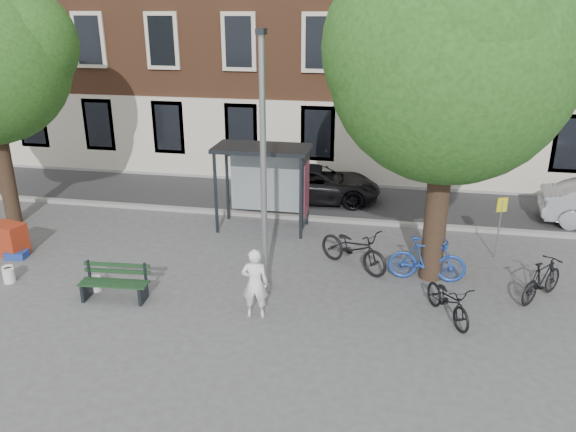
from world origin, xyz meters
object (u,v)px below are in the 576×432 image
Objects in this scene: bench at (115,284)px; car_dark at (316,184)px; lamppost at (264,182)px; bus_shelter at (275,169)px; notice_sign at (501,216)px; bike_a at (354,248)px; bike_b at (427,259)px; painter at (255,283)px; bike_c at (448,300)px; bike_d at (542,280)px; red_stand at (9,239)px.

car_dark is (3.64, 8.02, 0.24)m from bench.
lamppost is 4.24m from bus_shelter.
notice_sign is at bearing 19.64° from bench.
bike_b is (1.87, -0.37, 0.01)m from bike_a.
bike_c is (4.22, 0.71, -0.36)m from painter.
notice_sign is at bearing -151.62° from painter.
bike_c is at bearing -178.61° from painter.
painter is at bearing 124.61° from bike_b.
bus_shelter is 6.54m from notice_sign.
red_stand is (-14.00, -0.06, -0.06)m from bike_d.
bike_a is 1.28× the size of bike_d.
bike_a is at bearing 177.42° from notice_sign.
bike_d is (4.50, -0.87, -0.06)m from bike_a.
bike_b is 11.39m from red_stand.
bike_a reaches higher than bike_c.
lamppost reaches higher than bike_a.
red_stand is at bearing 122.57° from car_dark.
bike_b is (7.27, 2.38, 0.20)m from bench.
lamppost is 3.60× the size of bike_d.
bench is at bearing -118.33° from bus_shelter.
red_stand is at bearing 147.72° from bike_c.
bike_c is 1.02× the size of bike_d.
lamppost reaches higher than red_stand.
bike_b reaches higher than bike_a.
bench is at bearing 109.30° from bike_b.
red_stand is (-7.55, 1.97, -0.37)m from painter.
bike_b reaches higher than bench.
bench is 8.81m from car_dark.
lamppost is at bearing 147.14° from bike_c.
notice_sign is at bearing 40.34° from bike_c.
bus_shelter is 3.24m from car_dark.
bike_d is (2.63, -0.50, -0.07)m from bike_b.
bus_shelter is 1.72× the size of bench.
notice_sign reaches higher than bike_d.
bike_d is 2.46m from notice_sign.
bike_c reaches higher than bench.
bike_b reaches higher than bike_c.
lamppost reaches higher than car_dark.
painter reaches higher than bike_b.
bike_a is at bearing 80.01° from bike_b.
bike_b is at bearing -153.34° from car_dark.
bike_c is (0.40, -1.81, -0.12)m from bike_b.
bike_b is at bearing 76.12° from bike_c.
bus_shelter is 6.87m from bike_c.
bus_shelter is 5.45m from bike_b.
bike_a is 1.91m from bike_b.
bus_shelter is at bearing 57.19° from bench.
car_dark is (0.86, 2.85, -1.29)m from bus_shelter.
painter is 0.94× the size of bike_c.
bench is 0.95× the size of bike_c.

